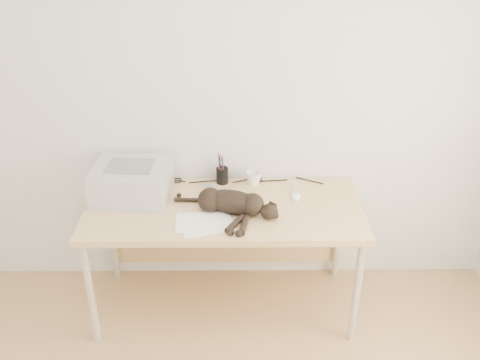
{
  "coord_description": "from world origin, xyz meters",
  "views": [
    {
      "loc": [
        0.07,
        -1.26,
        2.34
      ],
      "look_at": [
        0.09,
        1.34,
        0.94
      ],
      "focal_mm": 40.0,
      "sensor_mm": 36.0,
      "label": 1
    }
  ],
  "objects_px": {
    "desk": "(224,218)",
    "cat": "(229,203)",
    "mug": "(254,179)",
    "pen_cup": "(222,175)",
    "mouse": "(296,195)",
    "printer": "(132,181)"
  },
  "relations": [
    {
      "from": "printer",
      "to": "cat",
      "type": "distance_m",
      "value": 0.61
    },
    {
      "from": "desk",
      "to": "mug",
      "type": "distance_m",
      "value": 0.3
    },
    {
      "from": "cat",
      "to": "mouse",
      "type": "height_order",
      "value": "cat"
    },
    {
      "from": "pen_cup",
      "to": "mouse",
      "type": "height_order",
      "value": "pen_cup"
    },
    {
      "from": "desk",
      "to": "pen_cup",
      "type": "relative_size",
      "value": 8.46
    },
    {
      "from": "pen_cup",
      "to": "cat",
      "type": "bearing_deg",
      "value": -82.29
    },
    {
      "from": "mug",
      "to": "mouse",
      "type": "xyz_separation_m",
      "value": [
        0.25,
        -0.15,
        -0.03
      ]
    },
    {
      "from": "desk",
      "to": "mug",
      "type": "xyz_separation_m",
      "value": [
        0.18,
        0.16,
        0.18
      ]
    },
    {
      "from": "cat",
      "to": "mug",
      "type": "distance_m",
      "value": 0.35
    },
    {
      "from": "desk",
      "to": "cat",
      "type": "xyz_separation_m",
      "value": [
        0.03,
        -0.15,
        0.2
      ]
    },
    {
      "from": "mouse",
      "to": "pen_cup",
      "type": "bearing_deg",
      "value": 162.75
    },
    {
      "from": "mouse",
      "to": "mug",
      "type": "bearing_deg",
      "value": 154.8
    },
    {
      "from": "mug",
      "to": "printer",
      "type": "bearing_deg",
      "value": -170.25
    },
    {
      "from": "cat",
      "to": "mouse",
      "type": "distance_m",
      "value": 0.43
    },
    {
      "from": "mug",
      "to": "pen_cup",
      "type": "distance_m",
      "value": 0.2
    },
    {
      "from": "mug",
      "to": "pen_cup",
      "type": "relative_size",
      "value": 0.51
    },
    {
      "from": "mug",
      "to": "pen_cup",
      "type": "height_order",
      "value": "pen_cup"
    },
    {
      "from": "cat",
      "to": "mug",
      "type": "bearing_deg",
      "value": 83.1
    },
    {
      "from": "pen_cup",
      "to": "mouse",
      "type": "relative_size",
      "value": 1.91
    },
    {
      "from": "printer",
      "to": "desk",
      "type": "bearing_deg",
      "value": -4.09
    },
    {
      "from": "desk",
      "to": "mug",
      "type": "relative_size",
      "value": 16.48
    },
    {
      "from": "cat",
      "to": "mouse",
      "type": "relative_size",
      "value": 6.12
    }
  ]
}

